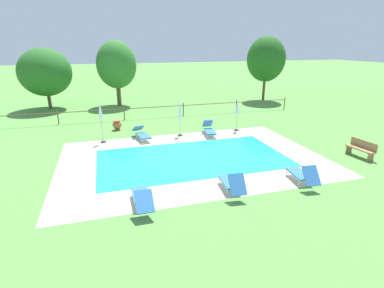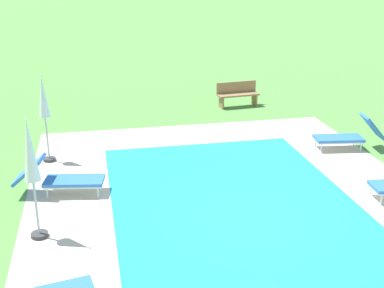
% 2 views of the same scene
% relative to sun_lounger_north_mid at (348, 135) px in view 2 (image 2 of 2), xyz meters
% --- Properties ---
extents(ground_plane, '(160.00, 160.00, 0.00)m').
position_rel_sun_lounger_north_mid_xyz_m(ground_plane, '(-3.57, 4.02, -0.39)').
color(ground_plane, '#599342').
extents(pool_deck_paving, '(13.13, 8.81, 0.01)m').
position_rel_sun_lounger_north_mid_xyz_m(pool_deck_paving, '(-3.57, 4.02, -0.39)').
color(pool_deck_paving, beige).
rests_on(pool_deck_paving, ground).
extents(swimming_pool_water, '(9.49, 5.17, 0.01)m').
position_rel_sun_lounger_north_mid_xyz_m(swimming_pool_water, '(-3.57, 4.02, -0.39)').
color(swimming_pool_water, '#23A8C1').
rests_on(swimming_pool_water, ground).
extents(pool_coping_rim, '(9.97, 5.65, 0.01)m').
position_rel_sun_lounger_north_mid_xyz_m(pool_coping_rim, '(-3.57, 4.02, -0.38)').
color(pool_coping_rim, beige).
rests_on(pool_coping_rim, ground).
extents(sun_lounger_north_mid, '(0.84, 1.95, 0.97)m').
position_rel_sun_lounger_north_mid_xyz_m(sun_lounger_north_mid, '(0.00, 0.00, 0.00)').
color(sun_lounger_north_mid, '#3370BC').
rests_on(sun_lounger_north_mid, ground).
extents(sun_lounger_south_near_corner, '(0.93, 2.04, 0.88)m').
position_rel_sun_lounger_north_mid_xyz_m(sun_lounger_south_near_corner, '(-1.37, 7.65, -0.01)').
color(sun_lounger_south_near_corner, '#3370BC').
rests_on(sun_lounger_south_near_corner, ground).
extents(patio_umbrella_closed_row_west, '(0.32, 0.32, 2.34)m').
position_rel_sun_lounger_north_mid_xyz_m(patio_umbrella_closed_row_west, '(-3.21, 8.00, 1.19)').
color(patio_umbrella_closed_row_west, '#383838').
rests_on(patio_umbrella_closed_row_west, ground).
extents(patio_umbrella_closed_row_centre, '(0.32, 0.32, 2.29)m').
position_rel_sun_lounger_north_mid_xyz_m(patio_umbrella_closed_row_centre, '(0.73, 8.05, 1.16)').
color(patio_umbrella_closed_row_centre, '#383838').
rests_on(patio_umbrella_closed_row_centre, ground).
extents(wooden_bench_lawn_side, '(0.60, 1.54, 0.87)m').
position_rel_sun_lounger_north_mid_xyz_m(wooden_bench_lawn_side, '(4.83, 1.75, 0.08)').
color(wooden_bench_lawn_side, '#937047').
rests_on(wooden_bench_lawn_side, ground).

